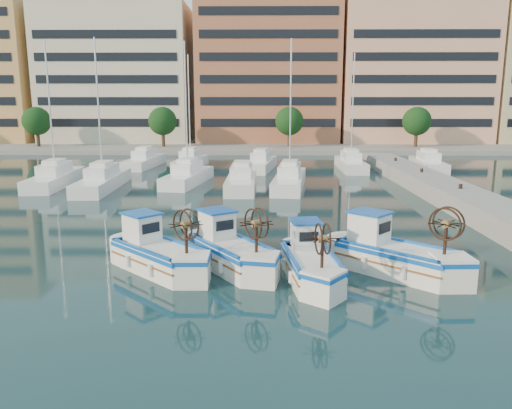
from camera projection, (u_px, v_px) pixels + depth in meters
name	position (u px, v px, depth m)	size (l,w,h in m)	color
ground	(258.00, 280.00, 18.97)	(300.00, 300.00, 0.00)	#17393E
quay	(503.00, 218.00, 26.54)	(3.00, 60.00, 1.20)	gray
waterfront	(318.00, 75.00, 80.41)	(180.00, 40.00, 25.60)	gray
yacht_marina	(228.00, 171.00, 45.70)	(36.81, 23.90, 11.50)	white
fishing_boat_a	(157.00, 252.00, 19.94)	(4.38, 4.33, 2.83)	white
fishing_boat_b	(230.00, 249.00, 20.28)	(3.97, 4.64, 2.84)	white
fishing_boat_c	(310.00, 261.00, 18.93)	(2.19, 4.34, 2.65)	white
fishing_boat_d	(393.00, 253.00, 19.64)	(4.64, 4.51, 2.97)	white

